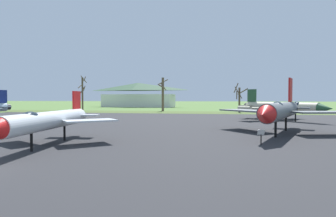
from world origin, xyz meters
name	(u,v)px	position (x,y,z in m)	size (l,w,h in m)	color
asphalt_apron	(111,129)	(0.00, 18.93, 0.03)	(75.12, 63.10, 0.05)	#28282B
grass_verge_strip	(170,112)	(0.00, 56.48, 0.03)	(135.12, 12.00, 0.06)	#455829
jet_fighter_front_left	(47,120)	(0.00, 6.77, 1.84)	(9.11, 13.59, 3.99)	silver
jet_fighter_rear_center	(281,110)	(17.39, 17.11, 2.25)	(12.71, 15.25, 5.61)	#565B60
info_placard_rear_center	(261,136)	(14.67, 9.91, 0.72)	(0.51, 0.28, 1.17)	black
jet_fighter_rear_left	(281,107)	(20.72, 34.47, 2.09)	(12.07, 12.84, 4.86)	#B7B293
bare_tree_far_left	(83,92)	(-24.29, 60.91, 4.90)	(2.17, 2.26, 9.29)	brown
bare_tree_left_of_center	(163,93)	(-2.86, 62.30, 4.59)	(2.78, 2.73, 8.64)	brown
bare_tree_center	(239,97)	(16.05, 58.91, 3.59)	(3.38, 3.21, 6.98)	brown
visitor_building	(138,95)	(-19.30, 96.62, 4.55)	(29.40, 11.98, 9.21)	silver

